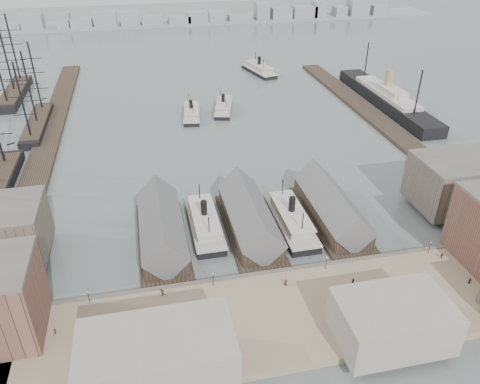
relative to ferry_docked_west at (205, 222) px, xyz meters
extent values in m
plane|color=#556261|center=(13.00, -20.69, -2.45)|extent=(900.00, 900.00, 0.00)
cube|color=gray|center=(13.00, -40.69, -1.45)|extent=(180.00, 30.00, 2.00)
cube|color=#59544C|center=(13.00, -25.89, -1.30)|extent=(180.00, 1.20, 2.30)
cube|color=#2D231C|center=(-55.00, 79.31, -1.65)|extent=(10.00, 220.00, 1.60)
cube|color=#2D231C|center=(91.00, 69.31, -1.65)|extent=(10.00, 180.00, 1.60)
cube|color=#2D231C|center=(-13.00, -4.69, -1.85)|extent=(14.00, 42.00, 1.20)
cube|color=#2D231C|center=(-13.00, -3.69, 1.25)|extent=(12.00, 36.00, 5.00)
cube|color=#59595B|center=(-13.00, -3.69, 3.85)|extent=(12.60, 37.00, 12.60)
cube|color=#2D231C|center=(13.00, -4.69, -1.85)|extent=(14.00, 42.00, 1.20)
cube|color=#2D231C|center=(13.00, -3.69, 1.25)|extent=(12.00, 36.00, 5.00)
cube|color=#59595B|center=(13.00, -3.69, 3.85)|extent=(12.60, 37.00, 12.60)
cube|color=#2D231C|center=(39.00, -4.69, -1.85)|extent=(14.00, 42.00, 1.20)
cube|color=#2D231C|center=(39.00, -3.69, 1.25)|extent=(12.00, 36.00, 5.00)
cube|color=#59595B|center=(39.00, -3.69, 3.85)|extent=(12.60, 37.00, 12.60)
cube|color=#60564C|center=(81.00, -5.69, 7.05)|extent=(28.00, 20.00, 15.00)
cube|color=gray|center=(33.00, -52.69, 4.55)|extent=(24.00, 16.00, 10.00)
cube|color=gray|center=(-17.00, -52.69, 5.55)|extent=(30.00, 16.00, 12.00)
cylinder|color=black|center=(-32.00, -27.69, 1.35)|extent=(0.16, 0.16, 3.60)
sphere|color=beige|center=(-32.00, -27.69, 3.25)|extent=(0.44, 0.44, 0.44)
cylinder|color=black|center=(-2.00, -27.69, 1.35)|extent=(0.16, 0.16, 3.60)
sphere|color=beige|center=(-2.00, -27.69, 3.25)|extent=(0.44, 0.44, 0.44)
cylinder|color=black|center=(28.00, -27.69, 1.35)|extent=(0.16, 0.16, 3.60)
sphere|color=beige|center=(28.00, -27.69, 3.25)|extent=(0.44, 0.44, 0.44)
cylinder|color=black|center=(58.00, -27.69, 1.35)|extent=(0.16, 0.16, 3.60)
sphere|color=beige|center=(58.00, -27.69, 3.25)|extent=(0.44, 0.44, 0.44)
cube|color=gray|center=(13.00, 319.31, -1.45)|extent=(500.00, 40.00, 2.00)
cube|color=gray|center=(-110.57, 309.31, 1.17)|extent=(14.71, 14.00, 7.23)
cube|color=gray|center=(-94.98, 309.31, 4.17)|extent=(17.63, 14.00, 13.23)
cube|color=gray|center=(-70.49, 309.31, 4.34)|extent=(10.74, 14.00, 13.58)
cube|color=gray|center=(-56.86, 309.31, 1.87)|extent=(18.06, 14.00, 8.64)
cube|color=gray|center=(-36.92, 309.31, 4.20)|extent=(18.55, 14.00, 13.29)
cube|color=gray|center=(-16.70, 309.31, 3.79)|extent=(15.33, 14.00, 12.47)
cube|color=gray|center=(1.71, 309.31, 1.91)|extent=(17.56, 14.00, 8.72)
cube|color=gray|center=(24.96, 309.31, 1.37)|extent=(18.76, 14.00, 7.63)
cube|color=gray|center=(40.85, 309.31, 2.73)|extent=(17.61, 14.00, 10.35)
cube|color=gray|center=(57.04, 309.31, 2.70)|extent=(13.38, 14.00, 10.30)
cube|color=gray|center=(78.61, 309.31, 0.93)|extent=(20.73, 14.00, 6.75)
cube|color=gray|center=(98.69, 309.31, 5.34)|extent=(11.51, 14.00, 15.57)
cube|color=gray|center=(116.47, 309.31, 3.18)|extent=(18.17, 14.00, 11.26)
cube|color=gray|center=(138.20, 309.31, 3.47)|extent=(21.81, 14.00, 11.83)
cube|color=gray|center=(152.05, 309.31, 5.30)|extent=(11.12, 14.00, 15.50)
cube|color=gray|center=(172.69, 309.31, 2.70)|extent=(10.90, 14.00, 10.29)
cube|color=gray|center=(190.90, 309.31, 5.41)|extent=(17.95, 14.00, 15.72)
cube|color=gray|center=(210.92, 309.31, 2.81)|extent=(14.21, 14.00, 10.51)
cube|color=black|center=(0.00, 0.00, -1.51)|extent=(8.36, 29.25, 1.88)
cube|color=beige|center=(0.00, 0.00, -0.15)|extent=(8.78, 29.25, 0.52)
cube|color=beige|center=(0.00, 0.00, 1.31)|extent=(6.79, 20.90, 2.30)
cube|color=beige|center=(0.00, 0.00, 2.78)|extent=(7.31, 22.99, 0.42)
cylinder|color=black|center=(0.00, 0.00, 5.07)|extent=(1.88, 1.88, 4.70)
cylinder|color=black|center=(0.00, 9.40, 4.87)|extent=(0.31, 0.31, 6.27)
cylinder|color=black|center=(0.00, -9.40, 4.87)|extent=(0.31, 0.31, 6.27)
cube|color=black|center=(26.00, -4.09, -1.47)|extent=(8.69, 30.41, 1.95)
cube|color=beige|center=(26.00, -4.09, -0.06)|extent=(9.12, 30.41, 0.54)
cube|color=beige|center=(26.00, -4.09, 1.46)|extent=(7.06, 21.72, 2.39)
cube|color=beige|center=(26.00, -4.09, 2.98)|extent=(7.60, 23.89, 0.43)
cylinder|color=black|center=(26.00, -4.09, 5.37)|extent=(1.95, 1.95, 4.89)
cylinder|color=black|center=(26.00, 5.68, 5.15)|extent=(0.33, 0.33, 6.52)
cylinder|color=black|center=(26.00, -13.87, 5.15)|extent=(0.33, 0.33, 6.52)
cube|color=black|center=(7.74, 92.03, -1.65)|extent=(10.34, 25.46, 1.59)
cube|color=beige|center=(7.74, 92.03, -0.51)|extent=(10.69, 25.51, 0.44)
cube|color=beige|center=(7.74, 92.03, 0.73)|extent=(8.08, 18.28, 1.94)
cube|color=beige|center=(7.74, 92.03, 1.97)|extent=(8.75, 20.09, 0.35)
cylinder|color=black|center=(7.74, 92.03, 3.91)|extent=(1.59, 1.59, 3.97)
cylinder|color=black|center=(7.74, 99.98, 3.73)|extent=(0.26, 0.26, 5.30)
cylinder|color=black|center=(7.74, 84.08, 3.73)|extent=(0.26, 0.26, 5.30)
cube|color=black|center=(23.89, 96.77, -1.63)|extent=(13.10, 26.32, 1.63)
cube|color=beige|center=(23.89, 96.77, -0.46)|extent=(13.45, 26.41, 0.45)
cube|color=beige|center=(23.89, 96.77, 0.81)|extent=(10.05, 18.97, 1.99)
cube|color=beige|center=(23.89, 96.77, 2.07)|extent=(10.92, 20.84, 0.36)
cylinder|color=black|center=(23.89, 96.77, 4.06)|extent=(1.63, 1.63, 4.07)
cylinder|color=black|center=(23.89, 104.91, 3.88)|extent=(0.27, 0.27, 5.43)
cylinder|color=black|center=(23.89, 88.63, 3.88)|extent=(0.27, 0.27, 5.43)
cube|color=black|center=(56.53, 153.98, -1.49)|extent=(15.60, 30.96, 1.91)
cube|color=beige|center=(56.53, 153.98, -0.11)|extent=(16.01, 31.06, 0.53)
cube|color=beige|center=(56.53, 153.98, 1.38)|extent=(11.95, 22.32, 2.34)
cube|color=beige|center=(56.53, 153.98, 2.87)|extent=(12.99, 24.51, 0.43)
cylinder|color=black|center=(56.53, 153.98, 5.21)|extent=(1.91, 1.91, 4.79)
cylinder|color=black|center=(56.53, 163.55, 5.00)|extent=(0.32, 0.32, 6.38)
cylinder|color=black|center=(56.53, 144.41, 5.00)|extent=(0.32, 0.32, 6.38)
cube|color=black|center=(-61.14, 93.32, -0.78)|extent=(8.32, 48.08, 3.33)
cube|color=#2D231C|center=(-61.14, 93.32, 1.16)|extent=(7.86, 43.27, 0.55)
cylinder|color=black|center=(-61.14, 76.50, 16.04)|extent=(0.74, 0.74, 31.43)
cylinder|color=black|center=(-61.14, 93.32, 16.04)|extent=(0.74, 0.74, 31.43)
cylinder|color=black|center=(-61.14, 110.15, 16.04)|extent=(0.74, 0.74, 31.43)
cube|color=black|center=(-78.94, 140.18, -0.57)|extent=(9.38, 52.11, 3.75)
cube|color=#2D231C|center=(-78.94, 140.18, 1.62)|extent=(8.86, 46.90, 0.63)
cylinder|color=black|center=(-78.94, 140.18, 18.40)|extent=(0.83, 0.83, 35.44)
cylinder|color=black|center=(-78.94, 158.42, 18.40)|extent=(0.83, 0.83, 35.44)
cube|color=black|center=(105.00, 87.61, 0.33)|extent=(12.06, 88.13, 5.57)
cube|color=beige|center=(105.00, 87.61, 4.05)|extent=(10.20, 51.02, 1.86)
cube|color=beige|center=(105.00, 82.97, 6.36)|extent=(7.42, 18.55, 2.78)
cylinder|color=tan|center=(105.00, 87.61, 10.54)|extent=(4.08, 4.08, 9.28)
imported|color=black|center=(-26.41, -38.43, 0.31)|extent=(1.68, 1.57, 1.52)
cube|color=#3F2D21|center=(-28.90, -39.19, 0.45)|extent=(2.92, 2.19, 0.25)
cylinder|color=black|center=(-28.70, -39.86, 0.10)|extent=(1.08, 0.40, 1.10)
cylinder|color=black|center=(-29.10, -38.52, 0.10)|extent=(1.08, 0.40, 1.10)
imported|color=black|center=(-6.70, -38.09, 0.37)|extent=(1.98, 0.98, 1.64)
cube|color=#3F2D21|center=(-9.30, -37.96, 0.45)|extent=(2.67, 1.63, 0.25)
cylinder|color=black|center=(-9.34, -38.66, 0.10)|extent=(1.10, 0.14, 1.10)
cylinder|color=black|center=(-9.26, -37.26, 0.10)|extent=(1.10, 0.14, 1.10)
imported|color=black|center=(38.37, -43.57, 0.29)|extent=(1.72, 1.84, 1.49)
cube|color=#3F2D21|center=(35.96, -42.60, 0.45)|extent=(2.97, 2.36, 0.25)
cylinder|color=black|center=(35.70, -43.25, 0.10)|extent=(1.05, 0.48, 1.10)
cylinder|color=black|center=(36.22, -41.95, 0.10)|extent=(1.05, 0.48, 1.10)
imported|color=black|center=(-39.01, -35.89, 0.37)|extent=(0.73, 0.74, 1.65)
imported|color=black|center=(-23.62, -37.99, 0.44)|extent=(0.86, 1.00, 1.78)
imported|color=black|center=(-14.68, -28.69, 0.46)|extent=(1.28, 1.32, 1.81)
imported|color=black|center=(-7.10, -46.86, 0.40)|extent=(1.06, 0.62, 1.69)
imported|color=black|center=(15.82, -31.50, 0.45)|extent=(1.05, 0.96, 1.80)
imported|color=black|center=(26.86, -39.25, 0.38)|extent=(0.59, 0.71, 1.66)
imported|color=black|center=(32.58, -34.62, 0.43)|extent=(0.96, 1.05, 1.75)
imported|color=black|center=(44.46, -47.71, 0.45)|extent=(0.91, 1.28, 1.79)
imported|color=black|center=(60.29, -30.36, 0.45)|extent=(1.07, 0.48, 1.80)
imported|color=black|center=(61.47, -40.83, 0.40)|extent=(0.96, 0.78, 1.70)
imported|color=black|center=(-15.32, -35.22, 0.46)|extent=(0.77, 0.82, 1.81)
imported|color=black|center=(-33.90, -41.43, 0.38)|extent=(0.93, 1.21, 1.66)
camera|label=1|loc=(-14.56, -116.29, 79.86)|focal=35.00mm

